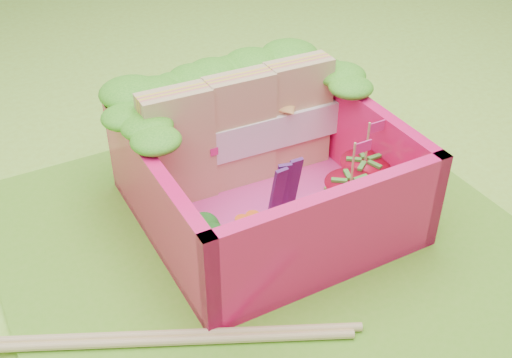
{
  "coord_description": "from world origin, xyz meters",
  "views": [
    {
      "loc": [
        -1.25,
        -2.13,
        2.26
      ],
      "look_at": [
        0.06,
        0.28,
        0.28
      ],
      "focal_mm": 45.0,
      "sensor_mm": 36.0,
      "label": 1
    }
  ],
  "objects_px": {
    "chopsticks": "(96,341)",
    "bento_box": "(266,172)",
    "strawberry_right": "(363,181)",
    "broccoli": "(205,238)",
    "strawberry_left": "(349,203)",
    "sandwich_stack": "(241,131)"
  },
  "relations": [
    {
      "from": "chopsticks",
      "to": "bento_box",
      "type": "bearing_deg",
      "value": 22.05
    },
    {
      "from": "bento_box",
      "to": "strawberry_right",
      "type": "distance_m",
      "value": 0.54
    },
    {
      "from": "strawberry_right",
      "to": "chopsticks",
      "type": "distance_m",
      "value": 1.61
    },
    {
      "from": "broccoli",
      "to": "chopsticks",
      "type": "distance_m",
      "value": 0.67
    },
    {
      "from": "strawberry_left",
      "to": "chopsticks",
      "type": "height_order",
      "value": "strawberry_left"
    },
    {
      "from": "strawberry_left",
      "to": "bento_box",
      "type": "bearing_deg",
      "value": 131.31
    },
    {
      "from": "chopsticks",
      "to": "strawberry_right",
      "type": "bearing_deg",
      "value": 8.09
    },
    {
      "from": "broccoli",
      "to": "chopsticks",
      "type": "xyz_separation_m",
      "value": [
        -0.62,
        -0.17,
        -0.2
      ]
    },
    {
      "from": "strawberry_left",
      "to": "chopsticks",
      "type": "distance_m",
      "value": 1.42
    },
    {
      "from": "strawberry_right",
      "to": "strawberry_left",
      "type": "bearing_deg",
      "value": -145.64
    },
    {
      "from": "broccoli",
      "to": "bento_box",
      "type": "bearing_deg",
      "value": 29.51
    },
    {
      "from": "strawberry_right",
      "to": "chopsticks",
      "type": "relative_size",
      "value": 0.24
    },
    {
      "from": "strawberry_right",
      "to": "chopsticks",
      "type": "xyz_separation_m",
      "value": [
        -1.58,
        -0.22,
        -0.17
      ]
    },
    {
      "from": "sandwich_stack",
      "to": "strawberry_left",
      "type": "distance_m",
      "value": 0.72
    },
    {
      "from": "strawberry_right",
      "to": "chopsticks",
      "type": "bearing_deg",
      "value": -171.91
    },
    {
      "from": "bento_box",
      "to": "broccoli",
      "type": "height_order",
      "value": "bento_box"
    },
    {
      "from": "sandwich_stack",
      "to": "strawberry_left",
      "type": "bearing_deg",
      "value": -64.95
    },
    {
      "from": "sandwich_stack",
      "to": "strawberry_left",
      "type": "relative_size",
      "value": 2.35
    },
    {
      "from": "broccoli",
      "to": "strawberry_right",
      "type": "height_order",
      "value": "strawberry_right"
    },
    {
      "from": "broccoli",
      "to": "strawberry_left",
      "type": "height_order",
      "value": "strawberry_left"
    },
    {
      "from": "bento_box",
      "to": "strawberry_left",
      "type": "height_order",
      "value": "strawberry_left"
    },
    {
      "from": "strawberry_left",
      "to": "broccoli",
      "type": "bearing_deg",
      "value": 174.86
    }
  ]
}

